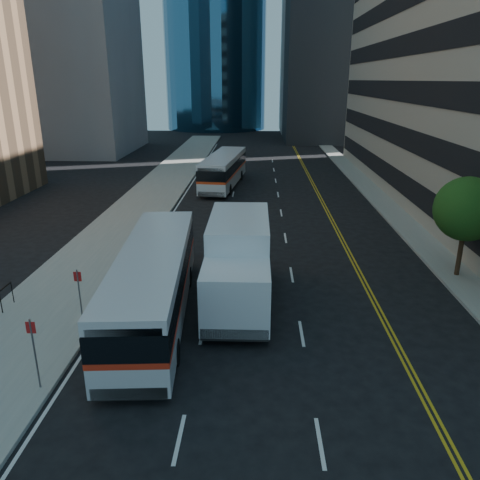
{
  "coord_description": "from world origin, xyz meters",
  "views": [
    {
      "loc": [
        -1.36,
        -14.67,
        9.71
      ],
      "look_at": [
        -2.11,
        5.36,
        2.8
      ],
      "focal_mm": 35.0,
      "sensor_mm": 36.0,
      "label": 1
    }
  ],
  "objects_px": {
    "bus_front": "(154,282)",
    "bus_rear": "(224,169)",
    "street_tree": "(467,209)",
    "box_truck": "(238,262)"
  },
  "relations": [
    {
      "from": "bus_front",
      "to": "bus_rear",
      "type": "xyz_separation_m",
      "value": [
        1.09,
        26.18,
        -0.05
      ]
    },
    {
      "from": "street_tree",
      "to": "bus_front",
      "type": "xyz_separation_m",
      "value": [
        -14.65,
        -4.88,
        -1.97
      ]
    },
    {
      "from": "bus_front",
      "to": "bus_rear",
      "type": "bearing_deg",
      "value": 83.49
    },
    {
      "from": "street_tree",
      "to": "bus_rear",
      "type": "distance_m",
      "value": 25.33
    },
    {
      "from": "street_tree",
      "to": "bus_front",
      "type": "height_order",
      "value": "street_tree"
    },
    {
      "from": "bus_rear",
      "to": "box_truck",
      "type": "relative_size",
      "value": 1.5
    },
    {
      "from": "bus_front",
      "to": "box_truck",
      "type": "xyz_separation_m",
      "value": [
        3.48,
        1.63,
        0.3
      ]
    },
    {
      "from": "street_tree",
      "to": "bus_front",
      "type": "relative_size",
      "value": 0.42
    },
    {
      "from": "bus_front",
      "to": "box_truck",
      "type": "height_order",
      "value": "box_truck"
    },
    {
      "from": "bus_front",
      "to": "street_tree",
      "type": "bearing_deg",
      "value": 14.3
    }
  ]
}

